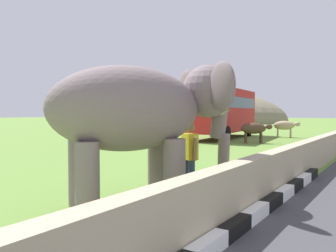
{
  "coord_description": "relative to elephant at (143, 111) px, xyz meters",
  "views": [
    {
      "loc": [
        -2.92,
        1.86,
        1.89
      ],
      "look_at": [
        2.85,
        5.76,
        1.6
      ],
      "focal_mm": 36.69,
      "sensor_mm": 36.0,
      "label": 1
    }
  ],
  "objects": [
    {
      "name": "cow_mid",
      "position": [
        20.31,
        2.71,
        -1.04
      ],
      "size": [
        1.04,
        1.92,
        1.23
      ],
      "color": "tan",
      "rests_on": "ground_plane"
    },
    {
      "name": "cow_near",
      "position": [
        14.5,
        2.94,
        -1.04
      ],
      "size": [
        1.27,
        1.86,
        1.23
      ],
      "color": "#473323",
      "rests_on": "ground_plane"
    },
    {
      "name": "barrier_parapet",
      "position": [
        -0.56,
        -1.97,
        -1.41
      ],
      "size": [
        28.0,
        0.36,
        1.0
      ],
      "primitive_type": "cube",
      "color": "tan",
      "rests_on": "ground_plane"
    },
    {
      "name": "elephant",
      "position": [
        0.0,
        0.0,
        0.0
      ],
      "size": [
        3.95,
        3.54,
        2.92
      ],
      "color": "slate",
      "rests_on": "ground_plane"
    },
    {
      "name": "person_handler",
      "position": [
        1.17,
        -0.4,
        -0.98
      ],
      "size": [
        0.45,
        0.61,
        1.66
      ],
      "color": "navy",
      "rests_on": "ground_plane"
    },
    {
      "name": "bus_red",
      "position": [
        17.17,
        6.23,
        0.17
      ],
      "size": [
        8.91,
        3.47,
        3.5
      ],
      "color": "#B21E1E",
      "rests_on": "ground_plane"
    },
    {
      "name": "hill_east",
      "position": [
        52.44,
        29.34,
        -1.91
      ],
      "size": [
        44.05,
        35.24,
        12.81
      ],
      "color": "#776E56",
      "rests_on": "ground_plane"
    }
  ]
}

